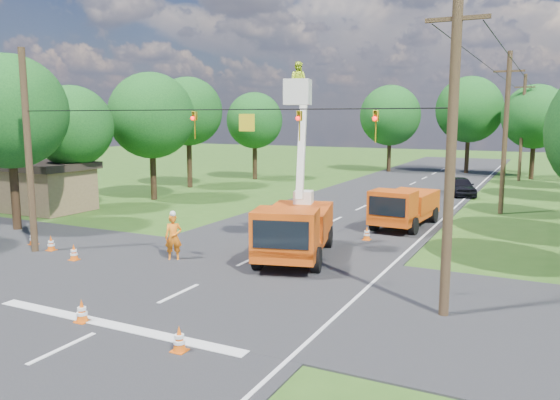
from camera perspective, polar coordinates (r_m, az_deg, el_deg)
The scene contains 31 objects.
ground at distance 36.83m, azimuth 8.49°, elevation -0.86°, with size 140.00×140.00×0.00m, color #2D5319.
road_main at distance 36.83m, azimuth 8.49°, elevation -0.86°, with size 12.00×100.00×0.06m, color black.
road_cross at distance 20.87m, azimuth -7.19°, elevation -8.23°, with size 56.00×10.00×0.07m, color black.
stop_bar at distance 17.04m, azimuth -17.15°, elevation -12.51°, with size 9.00×0.45×0.02m, color silver.
edge_line at distance 35.54m, azimuth 17.11°, elevation -1.50°, with size 0.12×90.00×0.02m, color silver.
bucket_truck at distance 23.25m, azimuth 1.58°, elevation -2.01°, with size 4.12×7.09×8.33m.
second_truck at distance 30.73m, azimuth 12.85°, elevation -0.65°, with size 2.79×6.21×2.27m.
ground_worker at distance 23.60m, azimuth -11.07°, elevation -3.85°, with size 0.72×0.48×1.99m, color orange.
distant_car at distance 44.49m, azimuth 18.34°, elevation 1.39°, with size 1.74×4.33×1.47m, color black.
traffic_cone_0 at distance 17.47m, azimuth -20.00°, elevation -10.86°, with size 0.38×0.38×0.71m.
traffic_cone_1 at distance 14.77m, azimuth -10.48°, elevation -14.12°, with size 0.38×0.38×0.71m.
traffic_cone_2 at distance 25.77m, azimuth 2.74°, elevation -4.08°, with size 0.38×0.38×0.71m.
traffic_cone_3 at distance 27.29m, azimuth 9.06°, elevation -3.46°, with size 0.38×0.38×0.71m.
traffic_cone_4 at distance 24.80m, azimuth -20.73°, elevation -5.15°, with size 0.38×0.38×0.71m.
traffic_cone_5 at distance 26.93m, azimuth -22.81°, elevation -4.20°, with size 0.38×0.38×0.71m.
traffic_cone_6 at distance 28.51m, azimuth -24.41°, elevation -3.61°, with size 0.38×0.38×0.71m.
traffic_cone_7 at distance 31.58m, azimuth 13.36°, elevation -1.93°, with size 0.38×0.38×0.71m.
pole_right_near at distance 16.82m, azimuth 17.45°, elevation 5.08°, with size 1.80×0.30×10.00m.
pole_right_mid at distance 36.69m, azimuth 22.48°, elevation 6.56°, with size 1.80×0.30×10.00m.
pole_right_far at distance 56.65m, azimuth 23.98°, elevation 6.99°, with size 1.80×0.30×10.00m.
pole_left at distance 26.52m, azimuth -24.80°, elevation 4.54°, with size 0.30×0.30×9.00m.
signal_span at distance 18.82m, azimuth -1.83°, elevation 8.17°, with size 18.00×0.29×1.07m.
shed at distance 38.38m, azimuth -23.23°, elevation 1.35°, with size 5.50×4.50×3.15m.
tree_left_b at distance 32.26m, azimuth -26.46°, elevation 8.25°, with size 6.00×6.00×9.32m.
tree_left_c at distance 37.67m, azimuth -20.92°, elevation 7.19°, with size 5.20×5.20×8.06m.
tree_left_d at distance 41.00m, azimuth -13.30°, elevation 8.56°, with size 6.20×6.20×9.24m.
tree_left_e at distance 47.64m, azimuth -9.57°, elevation 9.10°, with size 5.80×5.80×9.41m.
tree_left_f at distance 53.32m, azimuth -2.68°, elevation 8.28°, with size 5.40×5.40×8.40m.
tree_far_a at distance 61.73m, azimuth 11.44°, elevation 8.64°, with size 6.60×6.60×9.50m.
tree_far_b at distance 62.12m, azimuth 19.17°, elevation 8.91°, with size 7.00×7.00×10.32m.
tree_far_c at distance 58.60m, azimuth 25.11°, elevation 7.89°, with size 6.20×6.20×9.18m.
Camera 1 is at (11.14, -14.58, 6.05)m, focal length 35.00 mm.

